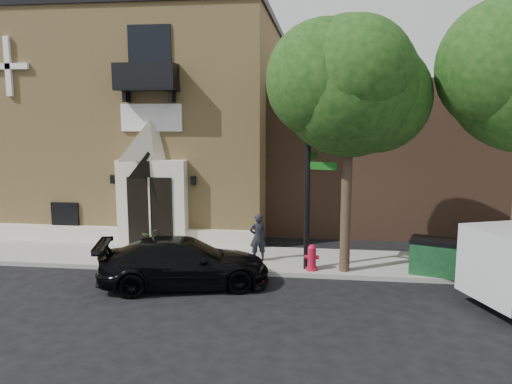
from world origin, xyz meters
TOP-DOWN VIEW (x-y plane):
  - ground at (0.00, 0.00)m, footprint 120.00×120.00m
  - sidewalk at (1.00, 1.50)m, footprint 42.00×3.00m
  - church at (-2.99, 7.95)m, footprint 12.20×11.01m
  - neighbour_building at (12.00, 9.00)m, footprint 18.00×8.00m
  - street_tree_left at (6.03, 0.35)m, footprint 4.97×4.38m
  - black_sedan at (1.29, -1.18)m, footprint 5.29×3.15m
  - street_sign at (4.83, 0.53)m, footprint 0.98×1.20m
  - fire_hydrant at (4.98, 0.38)m, footprint 0.47×0.38m
  - dumpster at (8.84, 0.50)m, footprint 1.86×1.40m
  - planter at (-0.98, 2.41)m, footprint 0.76×0.69m
  - pedestrian_near at (3.17, 1.19)m, footprint 0.68×0.55m

SIDE VIEW (x-z plane):
  - ground at x=0.00m, z-range 0.00..0.00m
  - sidewalk at x=1.00m, z-range 0.00..0.15m
  - planter at x=-0.98m, z-range 0.15..0.88m
  - fire_hydrant at x=4.98m, z-range 0.14..0.97m
  - dumpster at x=8.84m, z-range 0.16..1.24m
  - black_sedan at x=1.29m, z-range 0.00..1.44m
  - pedestrian_near at x=3.17m, z-range 0.15..1.75m
  - neighbour_building at x=12.00m, z-range 0.00..6.40m
  - street_sign at x=4.83m, z-range 0.17..6.57m
  - church at x=-2.99m, z-range -0.02..9.28m
  - street_tree_left at x=6.03m, z-range 1.98..9.75m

